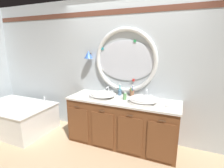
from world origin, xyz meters
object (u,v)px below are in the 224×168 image
bathtub (16,114)px  sink_basin_right (143,99)px  sink_basin_left (102,94)px  toothbrush_holder_right (132,93)px  folded_hand_towel (171,106)px  toothbrush_holder_left (120,92)px  soap_dispenser (125,96)px

bathtub → sink_basin_right: (2.61, 0.33, 0.57)m
sink_basin_right → sink_basin_left: bearing=-180.0°
toothbrush_holder_right → folded_hand_towel: (0.70, -0.29, -0.04)m
bathtub → folded_hand_towel: (3.04, 0.30, 0.53)m
toothbrush_holder_left → toothbrush_holder_right: bearing=2.8°
sink_basin_right → toothbrush_holder_right: (-0.27, 0.25, 0.00)m
toothbrush_holder_left → bathtub: bearing=-164.7°
sink_basin_right → soap_dispenser: soap_dispenser is taller
toothbrush_holder_left → toothbrush_holder_right: (0.23, 0.01, 0.01)m
sink_basin_right → soap_dispenser: bearing=174.6°
toothbrush_holder_right → soap_dispenser: toothbrush_holder_right is taller
sink_basin_right → folded_hand_towel: 0.44m
soap_dispenser → sink_basin_left: bearing=-175.7°
bathtub → sink_basin_right: 2.69m
soap_dispenser → folded_hand_towel: bearing=-4.9°
toothbrush_holder_left → soap_dispenser: toothbrush_holder_left is taller
toothbrush_holder_right → toothbrush_holder_left: bearing=-177.2°
folded_hand_towel → sink_basin_left: bearing=178.3°
sink_basin_left → sink_basin_right: size_ratio=0.98×
sink_basin_right → toothbrush_holder_left: toothbrush_holder_left is taller
toothbrush_holder_right → bathtub: bearing=-165.9°
bathtub → soap_dispenser: (2.28, 0.36, 0.57)m
sink_basin_left → folded_hand_towel: size_ratio=2.98×
bathtub → toothbrush_holder_left: 2.26m
soap_dispenser → bathtub: bearing=-170.9°
sink_basin_left → folded_hand_towel: 1.18m
soap_dispenser → folded_hand_towel: soap_dispenser is taller
bathtub → toothbrush_holder_right: (2.34, 0.59, 0.57)m
sink_basin_left → sink_basin_right: (0.74, 0.00, 0.00)m
toothbrush_holder_left → soap_dispenser: 0.27m
toothbrush_holder_right → soap_dispenser: (-0.06, -0.22, -0.00)m
sink_basin_left → soap_dispenser: 0.41m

